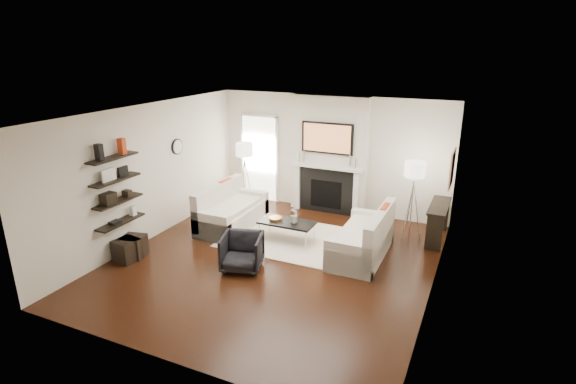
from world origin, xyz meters
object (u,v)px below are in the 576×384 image
at_px(armchair, 242,250).
at_px(lamp_right_shade, 415,169).
at_px(loveseat_left_base, 233,218).
at_px(lamp_left_shade, 244,149).
at_px(ottoman_near, 134,246).
at_px(coffee_table, 287,222).
at_px(loveseat_right_base, 361,245).

distance_m(armchair, lamp_right_shade, 3.71).
height_order(loveseat_left_base, lamp_left_shade, lamp_left_shade).
bearing_deg(armchair, ottoman_near, 174.22).
height_order(coffee_table, ottoman_near, coffee_table).
bearing_deg(lamp_right_shade, loveseat_right_base, -119.17).
bearing_deg(armchair, loveseat_left_base, 108.90).
bearing_deg(coffee_table, loveseat_left_base, 172.64).
xyz_separation_m(lamp_left_shade, lamp_right_shade, (3.90, -0.13, 0.00)).
relative_size(lamp_left_shade, lamp_right_shade, 1.00).
bearing_deg(lamp_right_shade, armchair, -133.53).
height_order(loveseat_left_base, ottoman_near, loveseat_left_base).
height_order(loveseat_right_base, lamp_left_shade, lamp_left_shade).
height_order(coffee_table, lamp_left_shade, lamp_left_shade).
height_order(lamp_left_shade, lamp_right_shade, same).
relative_size(loveseat_right_base, armchair, 2.58).
relative_size(loveseat_left_base, lamp_left_shade, 4.50).
distance_m(loveseat_right_base, lamp_right_shade, 1.86).
bearing_deg(coffee_table, armchair, -99.54).
bearing_deg(lamp_right_shade, coffee_table, -151.75).
relative_size(loveseat_right_base, lamp_left_shade, 4.50).
bearing_deg(ottoman_near, loveseat_right_base, 24.88).
xyz_separation_m(loveseat_right_base, lamp_right_shade, (0.68, 1.21, 1.24)).
bearing_deg(lamp_left_shade, lamp_right_shade, -1.92).
distance_m(loveseat_left_base, lamp_right_shade, 3.92).
height_order(loveseat_right_base, armchair, armchair).
distance_m(loveseat_left_base, ottoman_near, 2.19).
distance_m(coffee_table, lamp_right_shade, 2.72).
bearing_deg(ottoman_near, armchair, 11.53).
relative_size(coffee_table, lamp_left_shade, 2.75).
relative_size(loveseat_left_base, ottoman_near, 4.50).
bearing_deg(loveseat_right_base, armchair, -142.42).
bearing_deg(lamp_right_shade, lamp_left_shade, 178.08).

